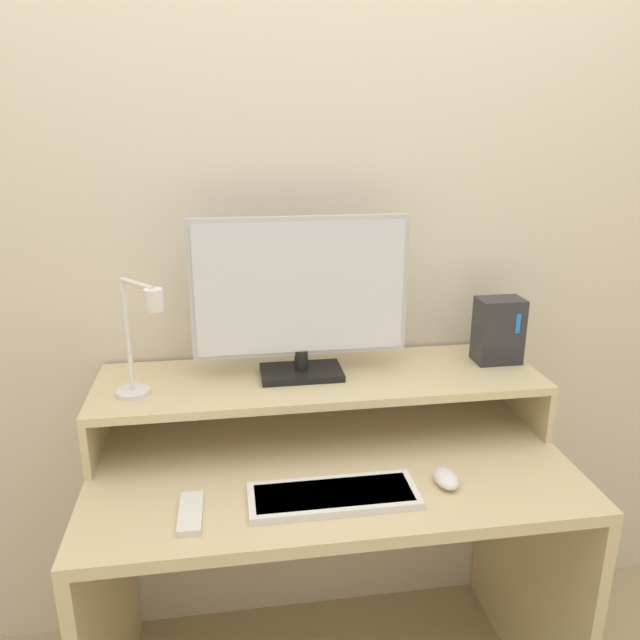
{
  "coord_description": "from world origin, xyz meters",
  "views": [
    {
      "loc": [
        -0.24,
        -1.05,
        1.58
      ],
      "look_at": [
        -0.02,
        0.36,
        1.12
      ],
      "focal_mm": 35.0,
      "sensor_mm": 36.0,
      "label": 1
    }
  ],
  "objects_px": {
    "desk_lamp": "(140,340)",
    "keyboard": "(334,496)",
    "remote_control": "(191,513)",
    "monitor": "(301,295)",
    "mouse": "(446,478)",
    "router_dock": "(498,330)"
  },
  "relations": [
    {
      "from": "desk_lamp",
      "to": "keyboard",
      "type": "distance_m",
      "value": 0.58
    },
    {
      "from": "keyboard",
      "to": "desk_lamp",
      "type": "bearing_deg",
      "value": 150.0
    },
    {
      "from": "keyboard",
      "to": "remote_control",
      "type": "xyz_separation_m",
      "value": [
        -0.32,
        -0.02,
        -0.0
      ]
    },
    {
      "from": "desk_lamp",
      "to": "remote_control",
      "type": "distance_m",
      "value": 0.42
    },
    {
      "from": "monitor",
      "to": "desk_lamp",
      "type": "xyz_separation_m",
      "value": [
        -0.4,
        -0.1,
        -0.07
      ]
    },
    {
      "from": "keyboard",
      "to": "mouse",
      "type": "relative_size",
      "value": 4.26
    },
    {
      "from": "router_dock",
      "to": "remote_control",
      "type": "height_order",
      "value": "router_dock"
    },
    {
      "from": "monitor",
      "to": "remote_control",
      "type": "bearing_deg",
      "value": -128.59
    },
    {
      "from": "mouse",
      "to": "remote_control",
      "type": "xyz_separation_m",
      "value": [
        -0.59,
        -0.04,
        -0.01
      ]
    },
    {
      "from": "monitor",
      "to": "router_dock",
      "type": "xyz_separation_m",
      "value": [
        0.56,
        0.02,
        -0.13
      ]
    },
    {
      "from": "router_dock",
      "to": "remote_control",
      "type": "relative_size",
      "value": 1.28
    },
    {
      "from": "desk_lamp",
      "to": "mouse",
      "type": "xyz_separation_m",
      "value": [
        0.7,
        -0.23,
        -0.3
      ]
    },
    {
      "from": "desk_lamp",
      "to": "router_dock",
      "type": "relative_size",
      "value": 1.64
    },
    {
      "from": "monitor",
      "to": "desk_lamp",
      "type": "height_order",
      "value": "monitor"
    },
    {
      "from": "desk_lamp",
      "to": "mouse",
      "type": "relative_size",
      "value": 3.36
    },
    {
      "from": "mouse",
      "to": "remote_control",
      "type": "relative_size",
      "value": 0.62
    },
    {
      "from": "monitor",
      "to": "keyboard",
      "type": "distance_m",
      "value": 0.51
    },
    {
      "from": "router_dock",
      "to": "remote_control",
      "type": "bearing_deg",
      "value": -155.92
    },
    {
      "from": "desk_lamp",
      "to": "keyboard",
      "type": "relative_size",
      "value": 0.79
    },
    {
      "from": "desk_lamp",
      "to": "keyboard",
      "type": "bearing_deg",
      "value": -30.0
    },
    {
      "from": "desk_lamp",
      "to": "router_dock",
      "type": "distance_m",
      "value": 0.97
    },
    {
      "from": "router_dock",
      "to": "keyboard",
      "type": "xyz_separation_m",
      "value": [
        -0.53,
        -0.36,
        -0.24
      ]
    }
  ]
}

